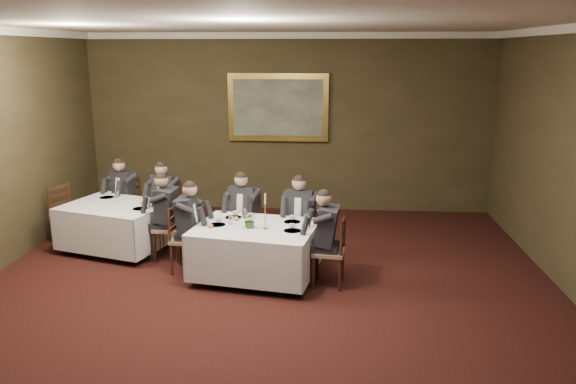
# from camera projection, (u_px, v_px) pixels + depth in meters

# --- Properties ---
(ground) EXTENTS (10.00, 10.00, 0.00)m
(ground) POSITION_uv_depth(u_px,v_px,m) (258.00, 322.00, 6.73)
(ground) COLOR black
(ground) RESTS_ON ground
(ceiling) EXTENTS (8.00, 10.00, 0.10)m
(ceiling) POSITION_uv_depth(u_px,v_px,m) (254.00, 17.00, 5.87)
(ceiling) COLOR silver
(ceiling) RESTS_ON back_wall
(back_wall) EXTENTS (8.00, 0.10, 3.50)m
(back_wall) POSITION_uv_depth(u_px,v_px,m) (289.00, 124.00, 11.13)
(back_wall) COLOR #332D19
(back_wall) RESTS_ON ground
(crown_molding) EXTENTS (8.00, 10.00, 0.12)m
(crown_molding) POSITION_uv_depth(u_px,v_px,m) (254.00, 23.00, 5.89)
(crown_molding) COLOR white
(crown_molding) RESTS_ON back_wall
(table_main) EXTENTS (1.88, 1.55, 0.67)m
(table_main) POSITION_uv_depth(u_px,v_px,m) (256.00, 248.00, 7.95)
(table_main) COLOR black
(table_main) RESTS_ON ground
(table_second) EXTENTS (1.88, 1.62, 0.67)m
(table_second) POSITION_uv_depth(u_px,v_px,m) (116.00, 223.00, 9.07)
(table_second) COLOR black
(table_second) RESTS_ON ground
(chair_main_backleft) EXTENTS (0.55, 0.54, 1.00)m
(chair_main_backleft) POSITION_uv_depth(u_px,v_px,m) (245.00, 237.00, 8.91)
(chair_main_backleft) COLOR #956D4C
(chair_main_backleft) RESTS_ON ground
(diner_main_backleft) EXTENTS (0.53, 0.58, 1.35)m
(diner_main_backleft) POSITION_uv_depth(u_px,v_px,m) (244.00, 224.00, 8.84)
(diner_main_backleft) COLOR black
(diner_main_backleft) RESTS_ON chair_main_backleft
(chair_main_backright) EXTENTS (0.52, 0.50, 1.00)m
(chair_main_backright) POSITION_uv_depth(u_px,v_px,m) (300.00, 242.00, 8.69)
(chair_main_backright) COLOR #956D4C
(chair_main_backright) RESTS_ON ground
(diner_main_backright) EXTENTS (0.49, 0.55, 1.35)m
(diner_main_backright) POSITION_uv_depth(u_px,v_px,m) (300.00, 228.00, 8.63)
(diner_main_backright) COLOR black
(diner_main_backright) RESTS_ON chair_main_backright
(chair_main_endleft) EXTENTS (0.44, 0.46, 1.00)m
(chair_main_endleft) POSITION_uv_depth(u_px,v_px,m) (187.00, 252.00, 8.24)
(chair_main_endleft) COLOR #956D4C
(chair_main_endleft) RESTS_ON ground
(diner_main_endleft) EXTENTS (0.50, 0.44, 1.35)m
(diner_main_endleft) POSITION_uv_depth(u_px,v_px,m) (187.00, 238.00, 8.18)
(diner_main_endleft) COLOR black
(diner_main_endleft) RESTS_ON chair_main_endleft
(chair_main_endright) EXTENTS (0.47, 0.49, 1.00)m
(chair_main_endright) POSITION_uv_depth(u_px,v_px,m) (329.00, 266.00, 7.74)
(chair_main_endright) COLOR #956D4C
(chair_main_endright) RESTS_ON ground
(diner_main_endright) EXTENTS (0.52, 0.45, 1.35)m
(diner_main_endright) POSITION_uv_depth(u_px,v_px,m) (329.00, 250.00, 7.68)
(diner_main_endright) COLOR black
(diner_main_endright) RESTS_ON chair_main_endright
(chair_sec_backleft) EXTENTS (0.57, 0.56, 1.00)m
(chair_sec_backleft) POSITION_uv_depth(u_px,v_px,m) (127.00, 217.00, 9.99)
(chair_sec_backleft) COLOR #956D4C
(chair_sec_backleft) RESTS_ON ground
(diner_sec_backleft) EXTENTS (0.56, 0.60, 1.35)m
(diner_sec_backleft) POSITION_uv_depth(u_px,v_px,m) (125.00, 205.00, 9.93)
(diner_sec_backleft) COLOR black
(diner_sec_backleft) RESTS_ON chair_sec_backleft
(chair_sec_backright) EXTENTS (0.55, 0.54, 1.00)m
(chair_sec_backright) POSITION_uv_depth(u_px,v_px,m) (167.00, 222.00, 9.70)
(chair_sec_backright) COLOR #956D4C
(chair_sec_backright) RESTS_ON ground
(diner_sec_backright) EXTENTS (0.54, 0.58, 1.35)m
(diner_sec_backright) POSITION_uv_depth(u_px,v_px,m) (166.00, 209.00, 9.63)
(diner_sec_backright) COLOR black
(diner_sec_backright) RESTS_ON chair_sec_backright
(chair_sec_endright) EXTENTS (0.44, 0.46, 1.00)m
(chair_sec_endright) POSITION_uv_depth(u_px,v_px,m) (170.00, 240.00, 8.76)
(chair_sec_endright) COLOR #956D4C
(chair_sec_endright) RESTS_ON ground
(diner_sec_endright) EXTENTS (0.49, 0.43, 1.35)m
(diner_sec_endright) POSITION_uv_depth(u_px,v_px,m) (169.00, 226.00, 8.71)
(diner_sec_endright) COLOR black
(diner_sec_endright) RESTS_ON chair_sec_endright
(chair_sec_endleft) EXTENTS (0.59, 0.59, 1.00)m
(chair_sec_endleft) POSITION_uv_depth(u_px,v_px,m) (68.00, 226.00, 9.46)
(chair_sec_endleft) COLOR #956D4C
(chair_sec_endleft) RESTS_ON ground
(centerpiece) EXTENTS (0.24, 0.21, 0.24)m
(centerpiece) POSITION_uv_depth(u_px,v_px,m) (250.00, 219.00, 7.78)
(centerpiece) COLOR #2D5926
(centerpiece) RESTS_ON table_main
(candlestick) EXTENTS (0.08, 0.08, 0.52)m
(candlestick) POSITION_uv_depth(u_px,v_px,m) (265.00, 216.00, 7.73)
(candlestick) COLOR gold
(candlestick) RESTS_ON table_main
(place_setting_table_main) EXTENTS (0.33, 0.31, 0.14)m
(place_setting_table_main) POSITION_uv_depth(u_px,v_px,m) (237.00, 215.00, 8.32)
(place_setting_table_main) COLOR white
(place_setting_table_main) RESTS_ON table_main
(place_setting_table_second) EXTENTS (0.33, 0.31, 0.14)m
(place_setting_table_second) POSITION_uv_depth(u_px,v_px,m) (110.00, 195.00, 9.45)
(place_setting_table_second) COLOR white
(place_setting_table_second) RESTS_ON table_second
(painting) EXTENTS (1.97, 0.09, 1.32)m
(painting) POSITION_uv_depth(u_px,v_px,m) (278.00, 108.00, 11.01)
(painting) COLOR gold
(painting) RESTS_ON back_wall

